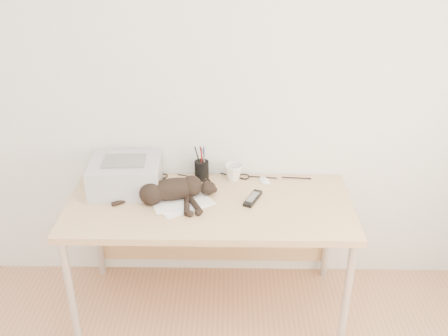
{
  "coord_description": "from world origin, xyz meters",
  "views": [
    {
      "loc": [
        0.12,
        -1.0,
        2.19
      ],
      "look_at": [
        0.08,
        1.34,
        0.99
      ],
      "focal_mm": 40.0,
      "sensor_mm": 36.0,
      "label": 1
    }
  ],
  "objects_px": {
    "mug": "(233,172)",
    "pen_cup": "(202,170)",
    "printer": "(126,175)",
    "mouse": "(264,179)",
    "desk": "(210,215)",
    "cat": "(170,191)"
  },
  "relations": [
    {
      "from": "mug",
      "to": "pen_cup",
      "type": "bearing_deg",
      "value": 177.03
    },
    {
      "from": "printer",
      "to": "mouse",
      "type": "height_order",
      "value": "printer"
    },
    {
      "from": "desk",
      "to": "printer",
      "type": "bearing_deg",
      "value": 171.61
    },
    {
      "from": "printer",
      "to": "cat",
      "type": "bearing_deg",
      "value": -24.58
    },
    {
      "from": "printer",
      "to": "mug",
      "type": "height_order",
      "value": "printer"
    },
    {
      "from": "mug",
      "to": "desk",
      "type": "bearing_deg",
      "value": -124.67
    },
    {
      "from": "printer",
      "to": "mug",
      "type": "bearing_deg",
      "value": 10.93
    },
    {
      "from": "printer",
      "to": "pen_cup",
      "type": "bearing_deg",
      "value": 16.78
    },
    {
      "from": "desk",
      "to": "mouse",
      "type": "relative_size",
      "value": 15.59
    },
    {
      "from": "mouse",
      "to": "printer",
      "type": "bearing_deg",
      "value": 167.24
    },
    {
      "from": "desk",
      "to": "mouse",
      "type": "height_order",
      "value": "mouse"
    },
    {
      "from": "printer",
      "to": "mouse",
      "type": "xyz_separation_m",
      "value": [
        0.81,
        0.1,
        -0.08
      ]
    },
    {
      "from": "desk",
      "to": "mouse",
      "type": "bearing_deg",
      "value": 28.01
    },
    {
      "from": "cat",
      "to": "mug",
      "type": "relative_size",
      "value": 5.41
    },
    {
      "from": "mug",
      "to": "pen_cup",
      "type": "distance_m",
      "value": 0.19
    },
    {
      "from": "mouse",
      "to": "pen_cup",
      "type": "bearing_deg",
      "value": 155.44
    },
    {
      "from": "desk",
      "to": "pen_cup",
      "type": "xyz_separation_m",
      "value": [
        -0.06,
        0.2,
        0.19
      ]
    },
    {
      "from": "printer",
      "to": "mug",
      "type": "relative_size",
      "value": 3.83
    },
    {
      "from": "desk",
      "to": "mug",
      "type": "xyz_separation_m",
      "value": [
        0.13,
        0.19,
        0.18
      ]
    },
    {
      "from": "pen_cup",
      "to": "mouse",
      "type": "height_order",
      "value": "pen_cup"
    },
    {
      "from": "printer",
      "to": "cat",
      "type": "height_order",
      "value": "printer"
    },
    {
      "from": "mug",
      "to": "mouse",
      "type": "distance_m",
      "value": 0.19
    }
  ]
}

